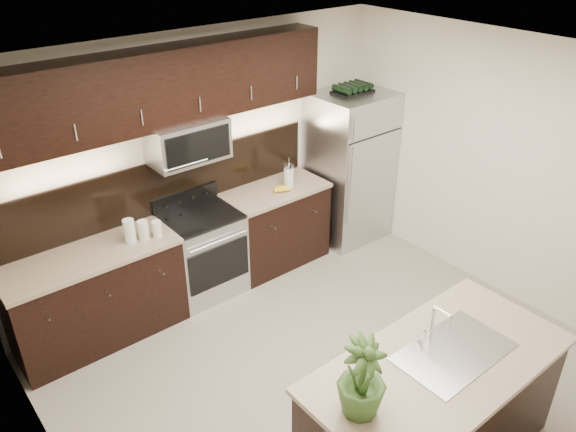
% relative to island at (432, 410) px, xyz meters
% --- Properties ---
extents(ground, '(4.50, 4.50, 0.00)m').
position_rel_island_xyz_m(ground, '(0.07, 1.17, -0.47)').
color(ground, gray).
rests_on(ground, ground).
extents(room_walls, '(4.52, 4.02, 2.71)m').
position_rel_island_xyz_m(room_walls, '(-0.04, 1.13, 1.22)').
color(room_walls, beige).
rests_on(room_walls, ground).
extents(counter_run, '(3.51, 0.65, 0.94)m').
position_rel_island_xyz_m(counter_run, '(-0.38, 2.86, -0.00)').
color(counter_run, black).
rests_on(counter_run, ground).
extents(upper_fixtures, '(3.49, 0.40, 1.66)m').
position_rel_island_xyz_m(upper_fixtures, '(-0.36, 3.01, 1.67)').
color(upper_fixtures, black).
rests_on(upper_fixtures, counter_run).
extents(island, '(1.96, 0.96, 0.94)m').
position_rel_island_xyz_m(island, '(0.00, 0.00, 0.00)').
color(island, black).
rests_on(island, ground).
extents(sink_faucet, '(0.84, 0.50, 0.28)m').
position_rel_island_xyz_m(sink_faucet, '(0.15, 0.01, 0.48)').
color(sink_faucet, silver).
rests_on(sink_faucet, island).
extents(refrigerator, '(0.88, 0.80, 1.83)m').
position_rel_island_xyz_m(refrigerator, '(1.87, 2.80, 0.44)').
color(refrigerator, '#B2B2B7').
rests_on(refrigerator, ground).
extents(wine_rack, '(0.45, 0.28, 0.11)m').
position_rel_island_xyz_m(wine_rack, '(1.87, 2.80, 1.41)').
color(wine_rack, black).
rests_on(wine_rack, refrigerator).
extents(plant, '(0.33, 0.33, 0.54)m').
position_rel_island_xyz_m(plant, '(-0.74, 0.05, 0.74)').
color(plant, '#304E1F').
rests_on(plant, island).
extents(canisters, '(0.33, 0.17, 0.23)m').
position_rel_island_xyz_m(canisters, '(-0.86, 2.78, 0.57)').
color(canisters, silver).
rests_on(canisters, counter_run).
extents(french_press, '(0.12, 0.12, 0.33)m').
position_rel_island_xyz_m(french_press, '(0.95, 2.81, 0.59)').
color(french_press, silver).
rests_on(french_press, counter_run).
extents(bananas, '(0.23, 0.21, 0.06)m').
position_rel_island_xyz_m(bananas, '(0.76, 2.78, 0.50)').
color(bananas, gold).
rests_on(bananas, counter_run).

